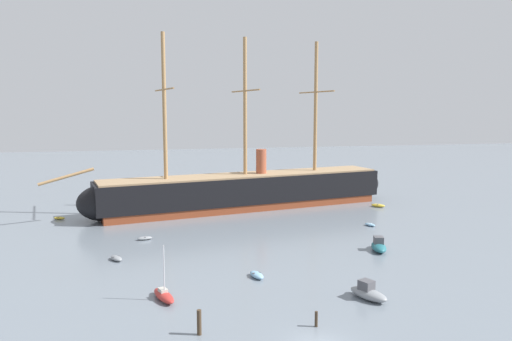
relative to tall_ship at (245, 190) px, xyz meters
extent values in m
cube|color=brown|center=(0.00, 0.00, -2.81)|extent=(54.01, 17.89, 1.39)
cube|color=black|center=(0.00, 0.00, 0.37)|extent=(56.26, 18.63, 4.97)
ellipsoid|color=black|center=(-25.16, -4.80, -0.33)|extent=(11.25, 9.26, 6.36)
ellipsoid|color=black|center=(25.16, 4.80, -0.33)|extent=(11.25, 9.26, 6.36)
cube|color=#9E7F5B|center=(0.00, 0.00, 3.00)|extent=(55.04, 17.77, 0.30)
cylinder|color=#A37A4C|center=(-15.04, -2.87, 15.78)|extent=(0.70, 0.70, 25.85)
cylinder|color=#A37A4C|center=(-15.04, -2.87, 18.88)|extent=(2.78, 13.18, 0.28)
cylinder|color=#A37A4C|center=(0.00, 0.00, 15.78)|extent=(0.70, 0.70, 25.85)
cylinder|color=#A37A4C|center=(0.00, 0.00, 18.88)|extent=(2.78, 13.18, 0.28)
cylinder|color=#A37A4C|center=(15.04, 2.87, 15.78)|extent=(0.70, 0.70, 25.85)
cylinder|color=#A37A4C|center=(15.04, 2.87, 18.88)|extent=(2.78, 13.18, 0.28)
cylinder|color=#A37A4C|center=(-31.30, -5.97, 4.46)|extent=(8.74, 2.14, 2.65)
cylinder|color=#9E4C33|center=(3.28, 0.63, 5.34)|extent=(1.99, 1.99, 4.97)
ellipsoid|color=#B22D28|center=(-17.28, -42.59, -3.10)|extent=(2.60, 4.54, 0.83)
cube|color=#B2ADA3|center=(-17.34, -42.38, -2.63)|extent=(1.02, 1.26, 0.43)
cylinder|color=silver|center=(-17.21, -42.79, -0.35)|extent=(0.11, 0.11, 5.00)
ellipsoid|color=gray|center=(2.79, -47.06, -3.00)|extent=(3.48, 4.77, 1.03)
cube|color=#4C4C51|center=(2.67, -46.78, -2.17)|extent=(1.64, 1.72, 1.03)
ellipsoid|color=#7FB2D6|center=(-6.72, -38.39, -3.20)|extent=(1.66, 2.79, 0.62)
cube|color=#4C4C51|center=(-6.72, -38.39, -2.97)|extent=(1.00, 0.44, 0.09)
ellipsoid|color=gray|center=(-22.57, -28.23, -3.23)|extent=(2.04, 2.59, 0.56)
cube|color=#4C4C51|center=(-22.57, -28.23, -3.02)|extent=(0.88, 0.61, 0.09)
ellipsoid|color=#236670|center=(11.71, -31.84, -2.99)|extent=(3.10, 4.83, 1.05)
cube|color=#4C4C51|center=(11.80, -31.54, -2.15)|extent=(1.56, 1.66, 1.05)
ellipsoid|color=gray|center=(-19.01, -19.02, -3.25)|extent=(2.30, 1.31, 0.51)
cube|color=#4C4C51|center=(-19.01, -19.02, -3.06)|extent=(0.33, 0.83, 0.08)
ellipsoid|color=#7FB2D6|center=(16.93, -18.65, -3.27)|extent=(1.60, 2.20, 0.48)
cube|color=beige|center=(16.93, -18.65, -3.09)|extent=(0.76, 0.46, 0.07)
ellipsoid|color=gold|center=(-33.36, -1.92, -3.27)|extent=(2.21, 1.62, 0.48)
cube|color=#4C4C51|center=(-33.36, -1.92, -3.09)|extent=(0.47, 0.76, 0.07)
ellipsoid|color=gold|center=(25.53, -4.59, -3.19)|extent=(2.78, 2.65, 0.63)
cube|color=#4C4C51|center=(25.53, -4.59, -2.95)|extent=(0.84, 0.90, 0.10)
ellipsoid|color=#B22D28|center=(-2.94, 10.63, -3.26)|extent=(2.28, 1.53, 0.49)
cube|color=beige|center=(-2.94, 10.63, -3.08)|extent=(0.42, 0.80, 0.08)
cylinder|color=#423323|center=(-14.68, -51.06, -2.41)|extent=(0.39, 0.39, 2.20)
cylinder|color=#382B1E|center=(-4.51, -51.83, -2.82)|extent=(0.27, 0.27, 1.39)
camera|label=1|loc=(-18.89, -90.36, 15.44)|focal=34.25mm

